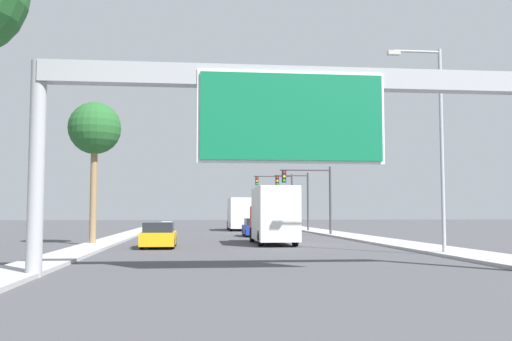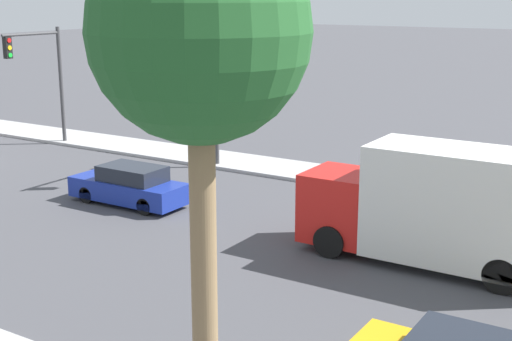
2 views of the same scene
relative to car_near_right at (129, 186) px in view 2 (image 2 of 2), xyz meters
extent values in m
cube|color=#ABABAB|center=(7.75, 12.65, -0.64)|extent=(3.00, 120.00, 0.15)
cube|color=navy|center=(0.00, 0.06, -0.16)|extent=(1.72, 4.69, 0.77)
cube|color=#1E232D|center=(0.00, -0.18, 0.52)|extent=(1.51, 2.44, 0.58)
cylinder|color=black|center=(-0.75, 1.51, -0.40)|extent=(0.22, 0.64, 0.64)
cylinder|color=black|center=(0.75, 1.51, -0.40)|extent=(0.22, 0.64, 0.64)
cylinder|color=black|center=(-0.75, -1.40, -0.40)|extent=(0.22, 0.64, 0.64)
cylinder|color=black|center=(0.75, -1.40, -0.40)|extent=(0.22, 0.64, 0.64)
cube|color=red|center=(0.00, -8.88, 0.66)|extent=(2.19, 2.15, 2.14)
cube|color=silver|center=(0.00, -12.71, 1.23)|extent=(2.38, 5.52, 3.30)
cylinder|color=black|center=(-1.05, -8.98, -0.22)|extent=(0.28, 1.00, 1.00)
cylinder|color=black|center=(1.05, -8.98, -0.22)|extent=(0.28, 1.00, 1.00)
cylinder|color=black|center=(-1.05, -14.09, -0.22)|extent=(0.28, 1.00, 1.00)
cylinder|color=#3D3D3F|center=(6.75, 0.65, 2.28)|extent=(0.20, 0.20, 6.00)
cylinder|color=#3D3D3F|center=(4.53, 0.65, 4.99)|extent=(4.43, 0.14, 0.14)
cube|color=black|center=(2.67, 0.65, 4.41)|extent=(0.35, 0.28, 1.05)
cylinder|color=red|center=(2.67, 0.49, 4.76)|extent=(0.22, 0.04, 0.22)
cylinder|color=yellow|center=(2.67, 0.49, 4.41)|extent=(0.22, 0.04, 0.22)
cylinder|color=green|center=(2.67, 0.49, 4.06)|extent=(0.22, 0.04, 0.22)
cylinder|color=#3D3D3F|center=(6.75, 10.65, 2.37)|extent=(0.20, 0.20, 6.16)
cylinder|color=#3D3D3F|center=(4.99, 10.65, 5.15)|extent=(3.53, 0.14, 0.14)
cube|color=black|center=(3.50, 10.65, 4.57)|extent=(0.35, 0.28, 1.05)
cylinder|color=red|center=(3.50, 10.49, 4.92)|extent=(0.22, 0.04, 0.22)
cylinder|color=yellow|center=(3.50, 10.49, 4.57)|extent=(0.22, 0.04, 0.22)
cylinder|color=green|center=(3.50, 10.49, 4.22)|extent=(0.22, 0.04, 0.22)
cylinder|color=#8C704C|center=(-11.25, -11.76, 2.94)|extent=(0.41, 0.41, 7.31)
sphere|color=#235B28|center=(-11.25, -11.76, 6.59)|extent=(3.27, 3.27, 3.27)
camera|label=1|loc=(-4.88, -48.05, 1.33)|focal=40.00mm
camera|label=2|loc=(-19.62, -17.94, 7.13)|focal=50.00mm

